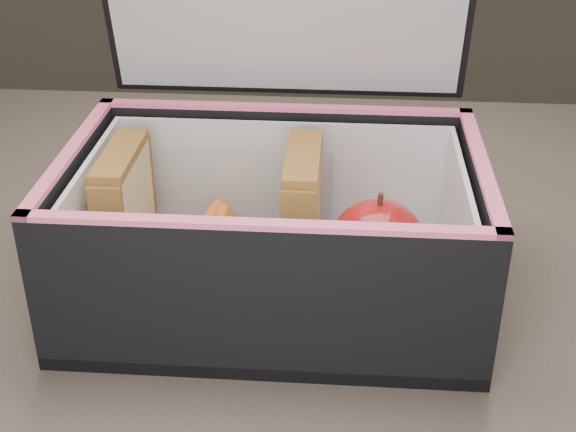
# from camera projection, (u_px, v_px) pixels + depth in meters

# --- Properties ---
(kitchen_table) EXTENTS (1.20, 0.80, 0.75)m
(kitchen_table) POSITION_uv_depth(u_px,v_px,m) (350.00, 365.00, 0.69)
(kitchen_table) COLOR brown
(kitchen_table) RESTS_ON ground
(lunch_bag) EXTENTS (0.30, 0.24, 0.30)m
(lunch_bag) POSITION_uv_depth(u_px,v_px,m) (274.00, 218.00, 0.59)
(lunch_bag) COLOR black
(lunch_bag) RESTS_ON kitchen_table
(plastic_tub) EXTENTS (0.18, 0.13, 0.07)m
(plastic_tub) POSITION_uv_depth(u_px,v_px,m) (214.00, 228.00, 0.61)
(plastic_tub) COLOR white
(plastic_tub) RESTS_ON lunch_bag
(sandwich_left) EXTENTS (0.02, 0.09, 0.10)m
(sandwich_left) POSITION_uv_depth(u_px,v_px,m) (125.00, 209.00, 0.61)
(sandwich_left) COLOR tan
(sandwich_left) RESTS_ON plastic_tub
(sandwich_right) EXTENTS (0.02, 0.09, 0.10)m
(sandwich_right) POSITION_uv_depth(u_px,v_px,m) (303.00, 213.00, 0.60)
(sandwich_right) COLOR tan
(sandwich_right) RESTS_ON plastic_tub
(carrot_sticks) EXTENTS (0.04, 0.15, 0.03)m
(carrot_sticks) POSITION_uv_depth(u_px,v_px,m) (212.00, 249.00, 0.61)
(carrot_sticks) COLOR orange
(carrot_sticks) RESTS_ON plastic_tub
(paper_napkin) EXTENTS (0.08, 0.09, 0.01)m
(paper_napkin) POSITION_uv_depth(u_px,v_px,m) (377.00, 280.00, 0.60)
(paper_napkin) COLOR white
(paper_napkin) RESTS_ON lunch_bag
(red_apple) EXTENTS (0.08, 0.08, 0.07)m
(red_apple) POSITION_uv_depth(u_px,v_px,m) (378.00, 243.00, 0.58)
(red_apple) COLOR maroon
(red_apple) RESTS_ON paper_napkin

